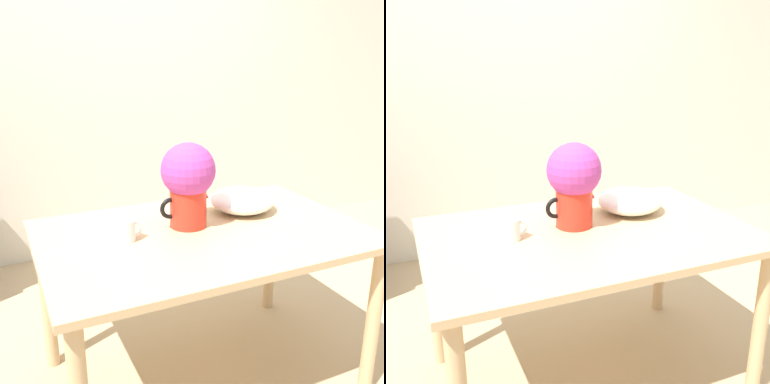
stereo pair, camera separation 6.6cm
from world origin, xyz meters
The scene contains 6 objects.
ground_plane centered at (0.00, 0.00, 0.00)m, with size 12.00×12.00×0.00m, color tan.
wall_back centered at (0.00, 1.65, 1.30)m, with size 8.00×0.05×2.60m.
table centered at (-0.13, 0.03, 0.63)m, with size 1.35×0.88×0.73m.
flower_vase centered at (-0.17, 0.11, 0.93)m, with size 0.24×0.23×0.36m.
coffee_mug centered at (-0.45, 0.07, 0.77)m, with size 0.11×0.08×0.09m.
white_bowl centered at (0.14, 0.17, 0.78)m, with size 0.29×0.29×0.11m.
Camera 2 is at (-0.84, -1.55, 1.44)m, focal length 42.00 mm.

